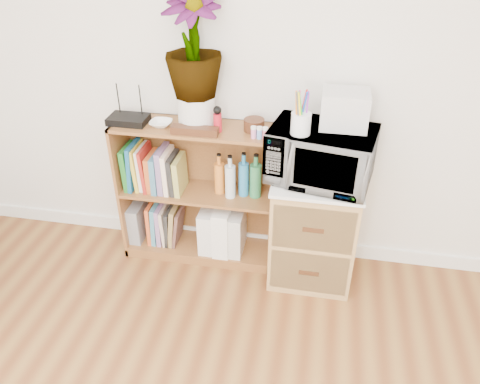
# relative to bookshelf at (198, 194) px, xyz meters

# --- Properties ---
(skirting_board) EXTENTS (4.00, 0.02, 0.10)m
(skirting_board) POSITION_rel_bookshelf_xyz_m (0.35, 0.14, -0.42)
(skirting_board) COLOR white
(skirting_board) RESTS_ON ground
(bookshelf) EXTENTS (1.00, 0.30, 0.95)m
(bookshelf) POSITION_rel_bookshelf_xyz_m (0.00, 0.00, 0.00)
(bookshelf) COLOR brown
(bookshelf) RESTS_ON ground
(wicker_unit) EXTENTS (0.50, 0.45, 0.70)m
(wicker_unit) POSITION_rel_bookshelf_xyz_m (0.75, -0.08, -0.12)
(wicker_unit) COLOR #9E7542
(wicker_unit) RESTS_ON ground
(microwave) EXTENTS (0.63, 0.48, 0.32)m
(microwave) POSITION_rel_bookshelf_xyz_m (0.75, -0.08, 0.40)
(microwave) COLOR white
(microwave) RESTS_ON wicker_unit
(pen_cup) EXTENTS (0.11, 0.11, 0.12)m
(pen_cup) POSITION_rel_bookshelf_xyz_m (0.63, -0.17, 0.62)
(pen_cup) COLOR white
(pen_cup) RESTS_ON microwave
(small_appliance) EXTENTS (0.25, 0.21, 0.20)m
(small_appliance) POSITION_rel_bookshelf_xyz_m (0.85, -0.03, 0.66)
(small_appliance) COLOR silver
(small_appliance) RESTS_ON microwave
(router) EXTENTS (0.23, 0.16, 0.04)m
(router) POSITION_rel_bookshelf_xyz_m (-0.40, -0.02, 0.50)
(router) COLOR black
(router) RESTS_ON bookshelf
(white_bowl) EXTENTS (0.13, 0.13, 0.03)m
(white_bowl) POSITION_rel_bookshelf_xyz_m (-0.20, -0.03, 0.49)
(white_bowl) COLOR white
(white_bowl) RESTS_ON bookshelf
(plant_pot) EXTENTS (0.22, 0.22, 0.18)m
(plant_pot) POSITION_rel_bookshelf_xyz_m (0.01, 0.02, 0.57)
(plant_pot) COLOR silver
(plant_pot) RESTS_ON bookshelf
(potted_plant) EXTENTS (0.33, 0.33, 0.58)m
(potted_plant) POSITION_rel_bookshelf_xyz_m (0.01, 0.02, 0.95)
(potted_plant) COLOR #30712D
(potted_plant) RESTS_ON plant_pot
(trinket_box) EXTENTS (0.27, 0.07, 0.04)m
(trinket_box) POSITION_rel_bookshelf_xyz_m (0.03, -0.10, 0.50)
(trinket_box) COLOR #34190E
(trinket_box) RESTS_ON bookshelf
(kokeshi_doll) EXTENTS (0.05, 0.05, 0.11)m
(kokeshi_doll) POSITION_rel_bookshelf_xyz_m (0.15, -0.04, 0.53)
(kokeshi_doll) COLOR #B61625
(kokeshi_doll) RESTS_ON bookshelf
(wooden_bowl) EXTENTS (0.12, 0.12, 0.07)m
(wooden_bowl) POSITION_rel_bookshelf_xyz_m (0.35, 0.01, 0.51)
(wooden_bowl) COLOR #371D0F
(wooden_bowl) RESTS_ON bookshelf
(paint_jars) EXTENTS (0.12, 0.04, 0.06)m
(paint_jars) POSITION_rel_bookshelf_xyz_m (0.40, -0.09, 0.50)
(paint_jars) COLOR pink
(paint_jars) RESTS_ON bookshelf
(file_box) EXTENTS (0.08, 0.21, 0.27)m
(file_box) POSITION_rel_bookshelf_xyz_m (-0.44, 0.00, -0.27)
(file_box) COLOR gray
(file_box) RESTS_ON bookshelf
(magazine_holder_left) EXTENTS (0.10, 0.24, 0.30)m
(magazine_holder_left) POSITION_rel_bookshelf_xyz_m (0.06, -0.01, -0.25)
(magazine_holder_left) COLOR silver
(magazine_holder_left) RESTS_ON bookshelf
(magazine_holder_mid) EXTENTS (0.11, 0.27, 0.33)m
(magazine_holder_mid) POSITION_rel_bookshelf_xyz_m (0.17, -0.01, -0.24)
(magazine_holder_mid) COLOR white
(magazine_holder_mid) RESTS_ON bookshelf
(magazine_holder_right) EXTENTS (0.10, 0.24, 0.30)m
(magazine_holder_right) POSITION_rel_bookshelf_xyz_m (0.25, -0.01, -0.25)
(magazine_holder_right) COLOR silver
(magazine_holder_right) RESTS_ON bookshelf
(cookbooks) EXTENTS (0.38, 0.20, 0.31)m
(cookbooks) POSITION_rel_bookshelf_xyz_m (-0.28, 0.00, 0.16)
(cookbooks) COLOR #1C6B23
(cookbooks) RESTS_ON bookshelf
(liquor_bottles) EXTENTS (0.30, 0.07, 0.28)m
(liquor_bottles) POSITION_rel_bookshelf_xyz_m (0.26, -0.00, 0.16)
(liquor_bottles) COLOR orange
(liquor_bottles) RESTS_ON bookshelf
(lower_books) EXTENTS (0.23, 0.19, 0.29)m
(lower_books) POSITION_rel_bookshelf_xyz_m (-0.25, 0.00, -0.27)
(lower_books) COLOR #D25425
(lower_books) RESTS_ON bookshelf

